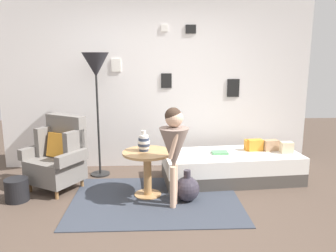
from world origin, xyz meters
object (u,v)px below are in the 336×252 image
vase_striped (144,143)px  book_on_daybed (220,153)px  floor_lamp (96,70)px  magazine_basket (17,190)px  side_table (147,164)px  daybed (231,167)px  demijohn_near (187,188)px  armchair (59,156)px  person_child (174,144)px

vase_striped → book_on_daybed: (1.05, 0.44, -0.27)m
vase_striped → floor_lamp: (-0.68, 0.76, 0.86)m
floor_lamp → magazine_basket: size_ratio=6.40×
floor_lamp → side_table: bearing=-47.7°
daybed → demijohn_near: (-0.70, -0.67, -0.04)m
vase_striped → floor_lamp: bearing=131.9°
vase_striped → daybed: bearing=20.6°
side_table → magazine_basket: (-1.60, -0.09, -0.28)m
armchair → floor_lamp: floor_lamp is taller
book_on_daybed → magazine_basket: size_ratio=0.79×
book_on_daybed → magazine_basket: bearing=-167.6°
demijohn_near → person_child: bearing=-139.7°
daybed → demijohn_near: 0.97m
floor_lamp → demijohn_near: bearing=-39.0°
floor_lamp → person_child: bearing=-47.3°
book_on_daybed → demijohn_near: book_on_daybed is taller
daybed → vase_striped: vase_striped is taller
side_table → demijohn_near: 0.58m
side_table → vase_striped: 0.27m
person_child → daybed: bearing=43.4°
side_table → book_on_daybed: bearing=25.3°
armchair → person_child: (1.49, -0.64, 0.32)m
daybed → vase_striped: size_ratio=7.54×
daybed → floor_lamp: bearing=170.9°
daybed → side_table: (-1.18, -0.49, 0.22)m
side_table → person_child: bearing=-46.3°
daybed → person_child: (-0.87, -0.82, 0.56)m
vase_striped → demijohn_near: 0.77m
armchair → daybed: 2.38m
armchair → vase_striped: bearing=-13.7°
demijohn_near → magazine_basket: bearing=177.6°
person_child → demijohn_near: size_ratio=3.01×
book_on_daybed → person_child: bearing=-130.9°
book_on_daybed → daybed: bearing=5.6°
armchair → side_table: size_ratio=1.57×
floor_lamp → book_on_daybed: (1.73, -0.32, -1.14)m
armchair → person_child: 1.66m
vase_striped → floor_lamp: size_ratio=0.15×
side_table → vase_striped: size_ratio=2.38×
vase_striped → book_on_daybed: vase_striped is taller
side_table → floor_lamp: 1.56m
side_table → vase_striped: (-0.04, 0.03, 0.27)m
side_table → floor_lamp: size_ratio=0.35×
side_table → daybed: bearing=22.7°
armchair → demijohn_near: (1.66, -0.50, -0.28)m
book_on_daybed → demijohn_near: bearing=-128.6°
floor_lamp → book_on_daybed: size_ratio=8.15×
person_child → book_on_daybed: person_child is taller
daybed → person_child: size_ratio=1.67×
side_table → person_child: person_child is taller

